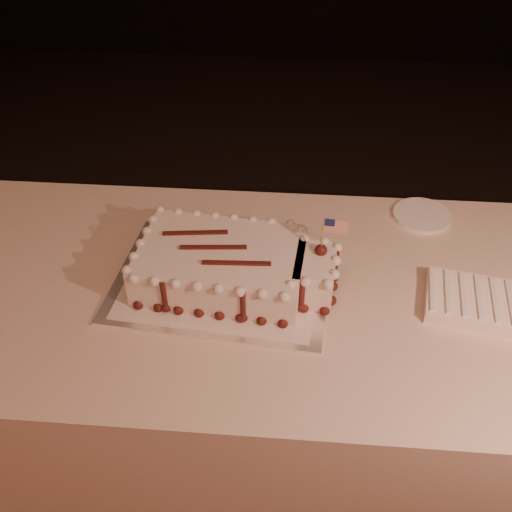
# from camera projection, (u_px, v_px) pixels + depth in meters

# --- Properties ---
(room_shell) EXTENTS (6.10, 8.10, 2.90)m
(room_shell) POSITION_uv_depth(u_px,v_px,m) (381.00, 218.00, 0.46)
(room_shell) COLOR black
(room_shell) RESTS_ON ground
(banquet_table) EXTENTS (2.40, 0.80, 0.75)m
(banquet_table) POSITION_uv_depth(u_px,v_px,m) (310.00, 388.00, 1.58)
(banquet_table) COLOR beige
(banquet_table) RESTS_ON ground
(cake_board) EXTENTS (0.54, 0.42, 0.01)m
(cake_board) POSITION_uv_depth(u_px,v_px,m) (223.00, 280.00, 1.36)
(cake_board) COLOR white
(cake_board) RESTS_ON banquet_table
(doily) EXTENTS (0.48, 0.38, 0.00)m
(doily) POSITION_uv_depth(u_px,v_px,m) (223.00, 279.00, 1.36)
(doily) COLOR silver
(doily) RESTS_ON cake_board
(sheet_cake) EXTENTS (0.49, 0.31, 0.19)m
(sheet_cake) POSITION_uv_depth(u_px,v_px,m) (233.00, 265.00, 1.32)
(sheet_cake) COLOR white
(sheet_cake) RESTS_ON doily
(napkin_stack) EXTENTS (0.25, 0.20, 0.04)m
(napkin_stack) POSITION_uv_depth(u_px,v_px,m) (477.00, 302.00, 1.28)
(napkin_stack) COLOR white
(napkin_stack) RESTS_ON banquet_table
(side_plate) EXTENTS (0.16, 0.16, 0.01)m
(side_plate) POSITION_uv_depth(u_px,v_px,m) (422.00, 215.00, 1.56)
(side_plate) COLOR white
(side_plate) RESTS_ON banquet_table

